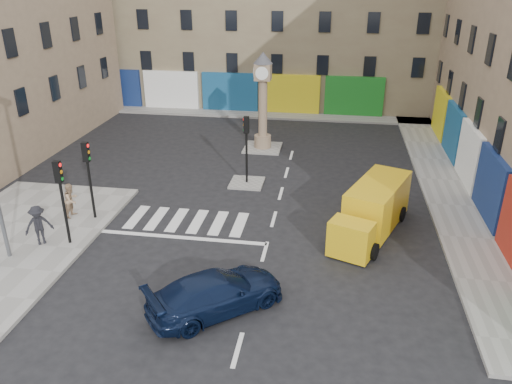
% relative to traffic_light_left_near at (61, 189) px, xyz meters
% --- Properties ---
extents(ground, '(120.00, 120.00, 0.00)m').
position_rel_traffic_light_left_near_xyz_m(ground, '(8.30, -0.20, -2.62)').
color(ground, black).
rests_on(ground, ground).
extents(sidewalk_right, '(2.60, 30.00, 0.15)m').
position_rel_traffic_light_left_near_xyz_m(sidewalk_right, '(17.00, 9.80, -2.55)').
color(sidewalk_right, gray).
rests_on(sidewalk_right, ground).
extents(sidewalk_far, '(32.00, 2.40, 0.15)m').
position_rel_traffic_light_left_near_xyz_m(sidewalk_far, '(4.30, 22.00, -2.55)').
color(sidewalk_far, gray).
rests_on(sidewalk_far, ground).
extents(island_near, '(1.80, 1.80, 0.12)m').
position_rel_traffic_light_left_near_xyz_m(island_near, '(6.30, 7.80, -2.56)').
color(island_near, gray).
rests_on(island_near, ground).
extents(island_far, '(2.40, 2.40, 0.12)m').
position_rel_traffic_light_left_near_xyz_m(island_far, '(6.30, 13.80, -2.56)').
color(island_far, gray).
rests_on(island_far, ground).
extents(traffic_light_left_near, '(0.28, 0.22, 3.70)m').
position_rel_traffic_light_left_near_xyz_m(traffic_light_left_near, '(0.00, 0.00, 0.00)').
color(traffic_light_left_near, black).
rests_on(traffic_light_left_near, sidewalk_left).
extents(traffic_light_left_far, '(0.28, 0.22, 3.70)m').
position_rel_traffic_light_left_near_xyz_m(traffic_light_left_far, '(0.00, 2.40, 0.00)').
color(traffic_light_left_far, black).
rests_on(traffic_light_left_far, sidewalk_left).
extents(traffic_light_island, '(0.28, 0.22, 3.70)m').
position_rel_traffic_light_left_near_xyz_m(traffic_light_island, '(6.30, 7.80, -0.03)').
color(traffic_light_island, black).
rests_on(traffic_light_island, island_near).
extents(clock_pillar, '(1.20, 1.20, 6.10)m').
position_rel_traffic_light_left_near_xyz_m(clock_pillar, '(6.30, 13.80, 0.93)').
color(clock_pillar, '#8E765D').
rests_on(clock_pillar, island_far).
extents(navy_sedan, '(4.96, 4.65, 1.41)m').
position_rel_traffic_light_left_near_xyz_m(navy_sedan, '(7.19, -3.31, -1.92)').
color(navy_sedan, black).
rests_on(navy_sedan, ground).
extents(yellow_van, '(3.82, 6.15, 2.16)m').
position_rel_traffic_light_left_near_xyz_m(yellow_van, '(12.77, 3.34, -1.55)').
color(yellow_van, gold).
rests_on(yellow_van, ground).
extents(pedestrian_tan, '(0.71, 0.87, 1.63)m').
position_rel_traffic_light_left_near_xyz_m(pedestrian_tan, '(-1.07, 2.39, -1.65)').
color(pedestrian_tan, '#A18163').
rests_on(pedestrian_tan, sidewalk_left).
extents(pedestrian_dark, '(1.28, 1.22, 1.75)m').
position_rel_traffic_light_left_near_xyz_m(pedestrian_dark, '(-1.13, -0.27, -1.60)').
color(pedestrian_dark, black).
rests_on(pedestrian_dark, sidewalk_left).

